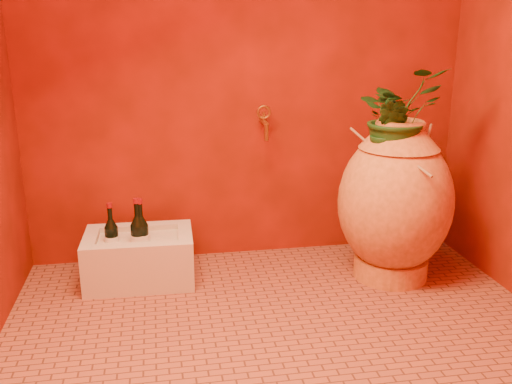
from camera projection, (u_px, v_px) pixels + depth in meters
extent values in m
plane|color=brown|center=(284.00, 336.00, 2.54)|extent=(2.50, 2.50, 0.00)
cube|color=#541404|center=(247.00, 39.00, 3.12)|extent=(2.50, 0.02, 2.50)
cylinder|color=orange|center=(390.00, 266.00, 3.12)|extent=(0.49, 0.49, 0.11)
ellipsoid|color=orange|center=(395.00, 202.00, 3.02)|extent=(0.75, 0.75, 0.76)
cone|color=orange|center=(400.00, 137.00, 2.92)|extent=(0.51, 0.51, 0.11)
torus|color=orange|center=(401.00, 124.00, 2.90)|extent=(0.31, 0.31, 0.05)
cylinder|color=olive|center=(387.00, 160.00, 2.89)|extent=(0.31, 0.34, 0.29)
cylinder|color=olive|center=(405.00, 156.00, 2.82)|extent=(0.12, 0.41, 0.12)
cylinder|color=olive|center=(424.00, 151.00, 2.88)|extent=(0.20, 0.26, 0.23)
cube|color=#BFB39E|center=(140.00, 260.00, 3.05)|extent=(0.57, 0.40, 0.24)
cube|color=#BFB39E|center=(139.00, 227.00, 3.16)|extent=(0.57, 0.09, 0.03)
cube|color=#BFB39E|center=(137.00, 247.00, 2.87)|extent=(0.57, 0.09, 0.03)
cube|color=#BFB39E|center=(90.00, 239.00, 2.97)|extent=(0.08, 0.24, 0.03)
cube|color=#BFB39E|center=(185.00, 234.00, 3.06)|extent=(0.08, 0.24, 0.03)
cylinder|color=black|center=(142.00, 242.00, 2.99)|extent=(0.08, 0.08, 0.18)
cone|color=black|center=(141.00, 221.00, 2.95)|extent=(0.08, 0.08, 0.05)
cylinder|color=black|center=(140.00, 210.00, 2.94)|extent=(0.03, 0.03, 0.07)
cylinder|color=maroon|center=(139.00, 201.00, 2.92)|extent=(0.03, 0.03, 0.03)
cylinder|color=silver|center=(142.00, 242.00, 2.99)|extent=(0.08, 0.08, 0.08)
cylinder|color=black|center=(112.00, 243.00, 2.99)|extent=(0.07, 0.07, 0.17)
cone|color=black|center=(111.00, 223.00, 2.96)|extent=(0.07, 0.07, 0.05)
cylinder|color=black|center=(110.00, 213.00, 2.95)|extent=(0.02, 0.02, 0.07)
cylinder|color=maroon|center=(109.00, 206.00, 2.93)|extent=(0.03, 0.03, 0.02)
cylinder|color=silver|center=(112.00, 243.00, 2.99)|extent=(0.07, 0.07, 0.07)
cylinder|color=black|center=(139.00, 242.00, 2.98)|extent=(0.08, 0.08, 0.18)
cone|color=black|center=(137.00, 221.00, 2.94)|extent=(0.08, 0.08, 0.05)
cylinder|color=black|center=(137.00, 209.00, 2.93)|extent=(0.03, 0.03, 0.07)
cylinder|color=maroon|center=(136.00, 201.00, 2.91)|extent=(0.03, 0.03, 0.03)
cylinder|color=silver|center=(139.00, 242.00, 2.98)|extent=(0.08, 0.08, 0.08)
cylinder|color=olive|center=(264.00, 122.00, 3.19)|extent=(0.03, 0.16, 0.03)
cylinder|color=olive|center=(266.00, 132.00, 3.13)|extent=(0.02, 0.02, 0.09)
torus|color=olive|center=(264.00, 112.00, 3.18)|extent=(0.08, 0.01, 0.08)
cylinder|color=olive|center=(264.00, 117.00, 3.18)|extent=(0.01, 0.01, 0.06)
imported|color=#163F16|center=(398.00, 115.00, 2.89)|extent=(0.53, 0.49, 0.48)
imported|color=#163F16|center=(388.00, 132.00, 2.85)|extent=(0.24, 0.24, 0.34)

